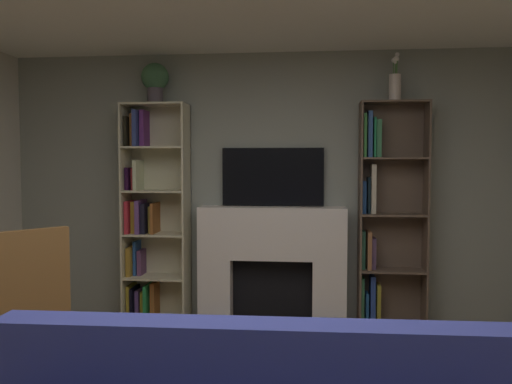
{
  "coord_description": "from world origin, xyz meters",
  "views": [
    {
      "loc": [
        0.35,
        -2.29,
        1.51
      ],
      "look_at": [
        0.0,
        1.07,
        1.32
      ],
      "focal_mm": 36.27,
      "sensor_mm": 36.0,
      "label": 1
    }
  ],
  "objects": [
    {
      "name": "wall_back_accent",
      "position": [
        0.0,
        2.7,
        1.28
      ],
      "size": [
        5.25,
        0.06,
        2.56
      ],
      "primitive_type": "cube",
      "color": "gray",
      "rests_on": "ground_plane"
    },
    {
      "name": "fireplace",
      "position": [
        0.0,
        2.54,
        0.59
      ],
      "size": [
        1.49,
        0.56,
        1.1
      ],
      "color": "white",
      "rests_on": "ground_plane"
    },
    {
      "name": "tv",
      "position": [
        0.0,
        2.64,
        1.38
      ],
      "size": [
        0.97,
        0.06,
        0.55
      ],
      "primitive_type": "cube",
      "color": "black",
      "rests_on": "fireplace"
    },
    {
      "name": "bookshelf_left",
      "position": [
        -1.19,
        2.55,
        0.99
      ],
      "size": [
        0.61,
        0.32,
        2.07
      ],
      "color": "beige",
      "rests_on": "ground_plane"
    },
    {
      "name": "bookshelf_right",
      "position": [
        1.04,
        2.58,
        1.02
      ],
      "size": [
        0.61,
        0.26,
        2.07
      ],
      "color": "brown",
      "rests_on": "ground_plane"
    },
    {
      "name": "potted_plant",
      "position": [
        -1.11,
        2.52,
        2.3
      ],
      "size": [
        0.26,
        0.26,
        0.38
      ],
      "color": "#524751",
      "rests_on": "bookshelf_left"
    },
    {
      "name": "vase_with_flowers",
      "position": [
        1.11,
        2.52,
        2.22
      ],
      "size": [
        0.11,
        0.11,
        0.43
      ],
      "color": "beige",
      "rests_on": "bookshelf_right"
    },
    {
      "name": "armchair",
      "position": [
        -1.54,
        0.79,
        0.54
      ],
      "size": [
        0.82,
        0.82,
        1.1
      ],
      "color": "brown",
      "rests_on": "ground_plane"
    }
  ]
}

